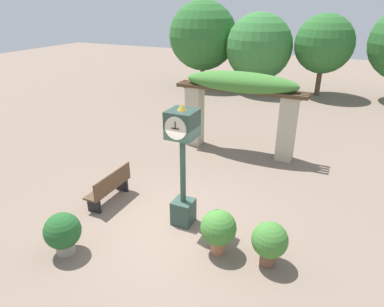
# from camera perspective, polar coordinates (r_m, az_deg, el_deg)

# --- Properties ---
(ground_plane) EXTENTS (60.00, 60.00, 0.00)m
(ground_plane) POSITION_cam_1_polar(r_m,az_deg,el_deg) (8.54, -3.31, -11.83)
(ground_plane) COLOR #7F6B5B
(pedestal_clock) EXTENTS (0.62, 0.66, 3.01)m
(pedestal_clock) POSITION_cam_1_polar(r_m,az_deg,el_deg) (7.76, -1.56, -0.91)
(pedestal_clock) COLOR #2D473D
(pedestal_clock) RESTS_ON ground
(pergola) EXTENTS (4.53, 1.15, 2.85)m
(pergola) POSITION_cam_1_polar(r_m,az_deg,el_deg) (11.91, 7.99, 9.77)
(pergola) COLOR #BCB299
(pergola) RESTS_ON ground
(potted_plant_near_left) EXTENTS (0.74, 0.74, 0.98)m
(potted_plant_near_left) POSITION_cam_1_polar(r_m,az_deg,el_deg) (7.29, 12.80, -14.08)
(potted_plant_near_left) COLOR brown
(potted_plant_near_left) RESTS_ON ground
(potted_plant_near_right) EXTENTS (0.78, 0.78, 0.96)m
(potted_plant_near_right) POSITION_cam_1_polar(r_m,az_deg,el_deg) (7.91, -20.74, -12.16)
(potted_plant_near_right) COLOR gray
(potted_plant_near_right) RESTS_ON ground
(potted_plant_far_left) EXTENTS (0.77, 0.77, 1.01)m
(potted_plant_far_left) POSITION_cam_1_polar(r_m,az_deg,el_deg) (7.42, 4.42, -12.41)
(potted_plant_far_left) COLOR #B26B4C
(potted_plant_far_left) RESTS_ON ground
(park_bench) EXTENTS (0.42, 1.51, 0.89)m
(park_bench) POSITION_cam_1_polar(r_m,az_deg,el_deg) (9.47, -13.54, -5.47)
(park_bench) COLOR brown
(park_bench) RESTS_ON ground
(tree_line) EXTENTS (15.09, 4.78, 5.10)m
(tree_line) POSITION_cam_1_polar(r_m,az_deg,el_deg) (21.07, 14.97, 17.55)
(tree_line) COLOR brown
(tree_line) RESTS_ON ground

